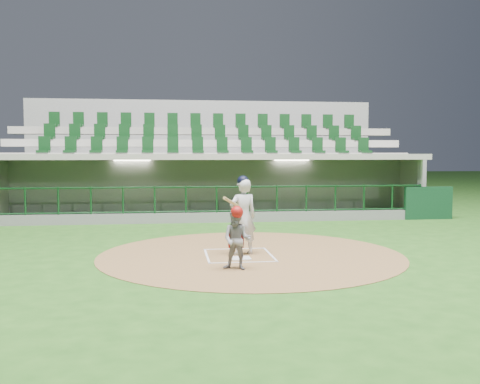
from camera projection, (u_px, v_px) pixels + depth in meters
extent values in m
plane|color=#204D16|center=(237.00, 253.00, 12.84)|extent=(120.00, 120.00, 0.00)
cylinder|color=brown|center=(251.00, 254.00, 12.68)|extent=(7.20, 7.20, 0.01)
cube|color=silver|center=(241.00, 258.00, 12.15)|extent=(0.43, 0.43, 0.02)
cube|color=white|center=(207.00, 256.00, 12.45)|extent=(0.05, 1.80, 0.01)
cube|color=white|center=(270.00, 254.00, 12.64)|extent=(0.05, 1.80, 0.01)
cube|color=white|center=(235.00, 249.00, 13.39)|extent=(1.55, 0.05, 0.01)
cube|color=white|center=(244.00, 262.00, 11.70)|extent=(1.55, 0.05, 0.01)
cube|color=slate|center=(213.00, 232.00, 20.30)|extent=(15.00, 3.00, 0.10)
cube|color=slate|center=(210.00, 192.00, 21.79)|extent=(15.00, 0.20, 2.70)
cube|color=#BEB6A8|center=(210.00, 186.00, 21.65)|extent=(13.50, 0.04, 0.90)
cube|color=slate|center=(6.00, 197.00, 19.26)|extent=(0.20, 3.00, 2.70)
cube|color=gray|center=(402.00, 193.00, 21.15)|extent=(0.20, 3.00, 2.70)
cube|color=gray|center=(214.00, 157.00, 19.86)|extent=(15.40, 3.50, 0.20)
cube|color=slate|center=(217.00, 218.00, 18.72)|extent=(15.00, 0.15, 0.40)
cube|color=black|center=(217.00, 173.00, 18.61)|extent=(15.00, 0.01, 0.95)
cube|color=brown|center=(211.00, 221.00, 21.32)|extent=(12.75, 0.40, 0.45)
cube|color=white|center=(132.00, 160.00, 19.74)|extent=(1.30, 0.35, 0.04)
cube|color=white|center=(291.00, 160.00, 20.49)|extent=(1.30, 0.35, 0.04)
cube|color=black|center=(428.00, 203.00, 19.62)|extent=(1.80, 0.18, 1.20)
imported|color=#AB121A|center=(106.00, 207.00, 20.40)|extent=(1.13, 0.66, 1.74)
imported|color=#9F1115|center=(165.00, 205.00, 20.57)|extent=(1.17, 0.69, 1.87)
imported|color=#B41321|center=(280.00, 206.00, 21.21)|extent=(0.93, 0.71, 1.70)
imported|color=#A41211|center=(303.00, 206.00, 21.37)|extent=(1.59, 1.00, 1.64)
cube|color=slate|center=(208.00, 183.00, 23.40)|extent=(17.00, 6.50, 2.50)
cube|color=#ADA89C|center=(210.00, 156.00, 21.84)|extent=(16.60, 0.95, 0.30)
cube|color=#A9A599|center=(208.00, 143.00, 22.74)|extent=(16.60, 0.95, 0.30)
cube|color=gray|center=(207.00, 131.00, 23.64)|extent=(16.60, 0.95, 0.30)
cube|color=gray|center=(203.00, 152.00, 26.62)|extent=(17.00, 0.25, 5.05)
imported|color=silver|center=(243.00, 217.00, 12.62)|extent=(0.73, 0.56, 1.79)
sphere|color=black|center=(243.00, 181.00, 12.56)|extent=(0.28, 0.28, 0.28)
cylinder|color=#A3814A|center=(234.00, 203.00, 12.31)|extent=(0.58, 0.79, 0.39)
imported|color=gray|center=(237.00, 240.00, 10.95)|extent=(0.73, 0.66, 1.24)
sphere|color=#9E1311|center=(237.00, 212.00, 10.91)|extent=(0.26, 0.26, 0.26)
cube|color=#9D1311|center=(236.00, 239.00, 11.10)|extent=(0.32, 0.10, 0.35)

